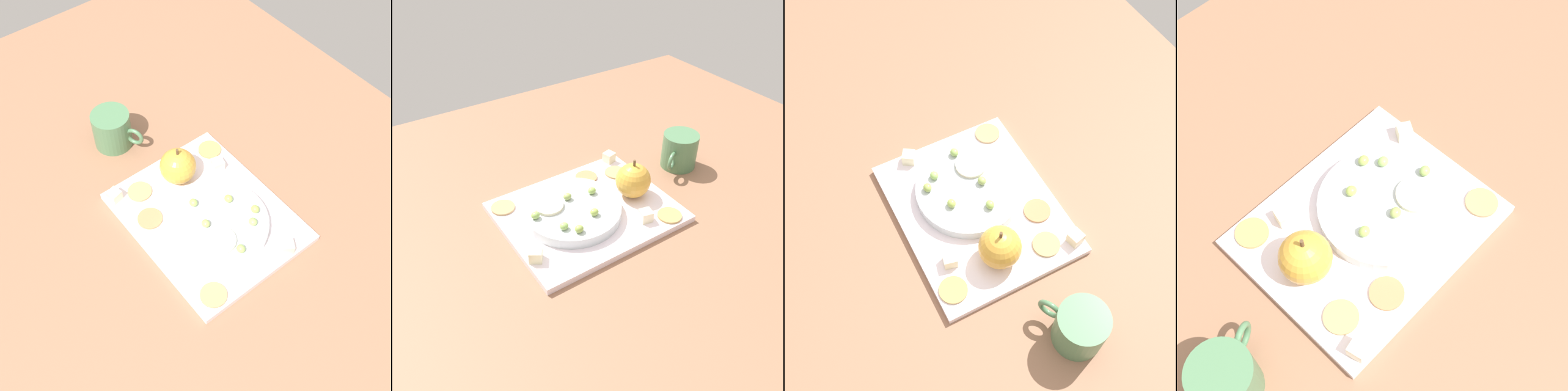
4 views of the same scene
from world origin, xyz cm
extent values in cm
cube|color=#906349|center=(0.00, 0.00, 1.60)|extent=(148.02, 109.60, 3.19)
cube|color=white|center=(-1.07, 2.51, 3.84)|extent=(32.09, 25.98, 1.30)
cylinder|color=silver|center=(2.09, 2.29, 5.52)|extent=(18.52, 18.52, 2.06)
sphere|color=gold|center=(-11.23, 3.59, 7.97)|extent=(6.96, 6.96, 6.96)
cylinder|color=brown|center=(-11.23, 3.59, 12.04)|extent=(0.50, 0.50, 1.20)
cube|color=#F5E7C0|center=(-14.48, -8.81, 5.57)|extent=(2.59, 2.59, 2.17)
cube|color=#F4F0BD|center=(13.29, 8.77, 5.57)|extent=(3.00, 3.00, 2.17)
cube|color=#F8EBC0|center=(-8.45, 11.11, 5.57)|extent=(2.60, 2.60, 2.17)
cylinder|color=tan|center=(-12.92, -4.27, 4.69)|extent=(4.59, 4.59, 0.40)
cylinder|color=#B18051|center=(-6.70, -6.27, 4.69)|extent=(4.59, 4.59, 0.40)
cylinder|color=tan|center=(12.19, -6.73, 4.69)|extent=(4.59, 4.59, 0.40)
cylinder|color=tan|center=(-12.95, 12.79, 4.69)|extent=(4.59, 4.59, 0.40)
ellipsoid|color=#92BA5B|center=(9.33, 1.50, 7.23)|extent=(1.61, 1.45, 1.36)
ellipsoid|color=#92B555|center=(-3.21, 1.05, 7.22)|extent=(1.61, 1.45, 1.34)
ellipsoid|color=#91BD5E|center=(6.50, 6.77, 7.19)|extent=(1.61, 1.45, 1.29)
ellipsoid|color=#9DBA51|center=(-0.28, 6.61, 7.23)|extent=(1.61, 1.45, 1.37)
ellipsoid|color=#97AE59|center=(1.67, 0.00, 7.21)|extent=(1.61, 1.45, 1.33)
ellipsoid|color=#95B250|center=(4.72, 8.86, 7.23)|extent=(1.61, 1.45, 1.37)
cylinder|color=beige|center=(5.76, -0.25, 6.85)|extent=(5.51, 5.51, 0.60)
cylinder|color=#4D7B52|center=(-27.71, -0.65, 7.08)|extent=(7.74, 7.74, 7.78)
torus|color=#4D7B52|center=(-23.25, 1.77, 7.08)|extent=(3.90, 2.61, 4.00)
camera|label=1|loc=(39.82, -32.18, 83.68)|focal=47.84mm
camera|label=2|loc=(33.48, 54.81, 56.71)|focal=39.01mm
camera|label=3|loc=(-42.06, 23.38, 80.74)|focal=47.51mm
camera|label=4|loc=(-27.27, -23.35, 74.52)|focal=53.18mm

